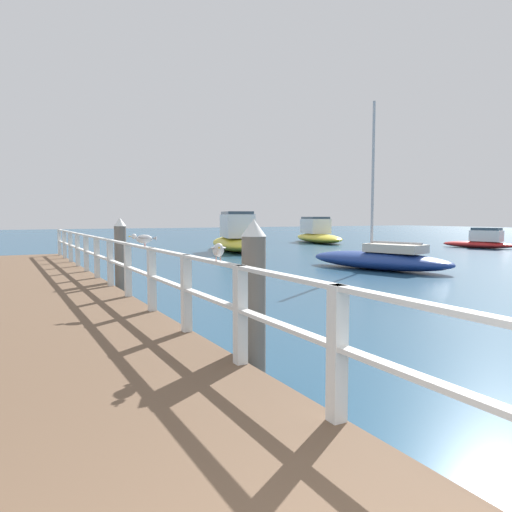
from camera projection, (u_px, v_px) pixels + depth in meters
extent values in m
cube|color=brown|center=(48.00, 299.00, 10.38)|extent=(2.77, 21.41, 0.37)
cube|color=silver|center=(337.00, 354.00, 3.67)|extent=(0.12, 0.12, 1.05)
cube|color=silver|center=(240.00, 315.00, 5.12)|extent=(0.12, 0.12, 1.05)
cube|color=silver|center=(186.00, 293.00, 6.57)|extent=(0.12, 0.12, 1.05)
cube|color=silver|center=(152.00, 279.00, 8.03)|extent=(0.12, 0.12, 1.05)
cube|color=silver|center=(128.00, 270.00, 9.48)|extent=(0.12, 0.12, 1.05)
cube|color=silver|center=(110.00, 263.00, 10.93)|extent=(0.12, 0.12, 1.05)
cube|color=silver|center=(97.00, 257.00, 12.38)|extent=(0.12, 0.12, 1.05)
cube|color=silver|center=(86.00, 253.00, 13.84)|extent=(0.12, 0.12, 1.05)
cube|color=silver|center=(78.00, 250.00, 15.29)|extent=(0.12, 0.12, 1.05)
cube|color=silver|center=(71.00, 247.00, 16.74)|extent=(0.12, 0.12, 1.05)
cube|color=silver|center=(65.00, 244.00, 18.19)|extent=(0.12, 0.12, 1.05)
cube|color=silver|center=(59.00, 242.00, 19.65)|extent=(0.12, 0.12, 1.05)
cube|color=silver|center=(110.00, 240.00, 10.89)|extent=(0.10, 19.81, 0.04)
cube|color=silver|center=(110.00, 260.00, 10.93)|extent=(0.10, 19.81, 0.04)
cylinder|color=#6B6056|center=(254.00, 309.00, 5.67)|extent=(0.28, 0.28, 1.70)
cone|color=white|center=(254.00, 228.00, 5.60)|extent=(0.29, 0.29, 0.20)
cylinder|color=#6B6056|center=(121.00, 262.00, 11.70)|extent=(0.28, 0.28, 1.70)
cone|color=white|center=(120.00, 222.00, 11.63)|extent=(0.29, 0.29, 0.20)
ellipsoid|color=white|center=(218.00, 250.00, 5.57)|extent=(0.22, 0.31, 0.15)
sphere|color=white|center=(219.00, 247.00, 5.39)|extent=(0.09, 0.09, 0.09)
cone|color=gold|center=(219.00, 248.00, 5.33)|extent=(0.04, 0.06, 0.02)
cone|color=#939399|center=(218.00, 248.00, 5.74)|extent=(0.09, 0.10, 0.07)
ellipsoid|color=#939399|center=(218.00, 248.00, 5.57)|extent=(0.25, 0.27, 0.04)
cylinder|color=tan|center=(220.00, 259.00, 5.59)|extent=(0.01, 0.01, 0.05)
cylinder|color=tan|center=(216.00, 259.00, 5.58)|extent=(0.01, 0.01, 0.05)
ellipsoid|color=white|center=(144.00, 239.00, 8.34)|extent=(0.31, 0.25, 0.15)
sphere|color=white|center=(134.00, 236.00, 8.34)|extent=(0.09, 0.09, 0.09)
cone|color=gold|center=(130.00, 236.00, 8.34)|extent=(0.06, 0.04, 0.02)
cone|color=#939399|center=(154.00, 238.00, 8.34)|extent=(0.10, 0.10, 0.07)
ellipsoid|color=#939399|center=(144.00, 237.00, 8.34)|extent=(0.28, 0.26, 0.04)
cylinder|color=tan|center=(145.00, 245.00, 8.33)|extent=(0.01, 0.01, 0.05)
cylinder|color=tan|center=(145.00, 245.00, 8.38)|extent=(0.01, 0.01, 0.05)
ellipsoid|color=gold|center=(235.00, 244.00, 27.68)|extent=(4.22, 7.82, 0.79)
cube|color=white|center=(237.00, 226.00, 26.87)|extent=(2.22, 3.28, 1.26)
cube|color=#334756|center=(237.00, 213.00, 26.81)|extent=(2.05, 2.96, 0.16)
ellipsoid|color=navy|center=(378.00, 260.00, 17.83)|extent=(3.28, 6.04, 0.66)
cylinder|color=#B2B2B7|center=(373.00, 177.00, 17.79)|extent=(0.10, 0.10, 5.43)
cylinder|color=#B2B2B7|center=(396.00, 243.00, 17.25)|extent=(0.60, 1.97, 0.08)
cube|color=beige|center=(395.00, 248.00, 17.29)|extent=(1.54, 2.27, 0.30)
ellipsoid|color=red|center=(478.00, 245.00, 30.01)|extent=(2.60, 4.62, 0.42)
cube|color=white|center=(486.00, 236.00, 29.65)|extent=(1.36, 1.94, 0.68)
cube|color=#334756|center=(486.00, 229.00, 29.62)|extent=(1.26, 1.76, 0.16)
ellipsoid|color=gold|center=(318.00, 238.00, 36.20)|extent=(4.07, 7.62, 0.68)
cube|color=white|center=(315.00, 226.00, 36.83)|extent=(2.15, 3.19, 1.08)
cube|color=#334756|center=(315.00, 218.00, 36.78)|extent=(1.99, 2.88, 0.16)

